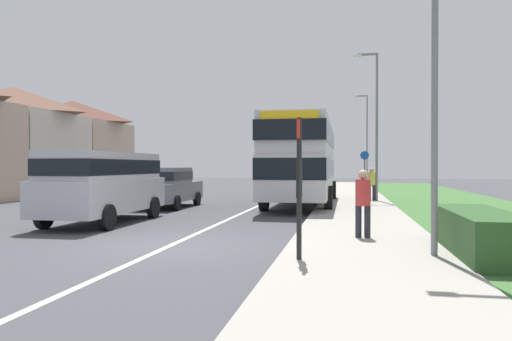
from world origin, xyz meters
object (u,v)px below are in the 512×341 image
object	(u,v)px
pedestrian_walking_away	(372,182)
street_lamp_near	(429,44)
parked_car_grey	(166,186)
parked_van_silver	(104,181)
bus_stop_sign	(299,178)
cycle_route_sign	(365,172)
pedestrian_at_stop	(363,200)
double_decker_bus	(302,157)
street_lamp_far	(366,134)
street_lamp_mid	(375,117)

from	to	relation	value
pedestrian_walking_away	street_lamp_near	xyz separation A→B (m)	(0.29, -14.42, 3.01)
parked_car_grey	street_lamp_near	world-z (taller)	street_lamp_near
parked_van_silver	pedestrian_walking_away	bearing A→B (deg)	49.28
bus_stop_sign	cycle_route_sign	xyz separation A→B (m)	(1.73, 17.22, -0.11)
pedestrian_at_stop	cycle_route_sign	world-z (taller)	cycle_route_sign
double_decker_bus	street_lamp_far	size ratio (longest dim) A/B	1.29
pedestrian_walking_away	bus_stop_sign	distance (m)	15.39
street_lamp_near	cycle_route_sign	bearing A→B (deg)	91.95
double_decker_bus	parked_van_silver	bearing A→B (deg)	-124.98
parked_van_silver	street_lamp_mid	distance (m)	13.46
pedestrian_at_stop	street_lamp_far	size ratio (longest dim) A/B	0.21
cycle_route_sign	street_lamp_mid	world-z (taller)	street_lamp_mid
pedestrian_at_stop	bus_stop_sign	bearing A→B (deg)	-112.58
cycle_route_sign	street_lamp_far	world-z (taller)	street_lamp_far
pedestrian_walking_away	cycle_route_sign	xyz separation A→B (m)	(-0.26, 1.97, 0.45)
parked_car_grey	street_lamp_mid	xyz separation A→B (m)	(8.77, 4.32, 3.17)
street_lamp_mid	street_lamp_far	xyz separation A→B (m)	(0.35, 19.78, 0.41)
street_lamp_mid	pedestrian_at_stop	bearing A→B (deg)	-94.28
double_decker_bus	pedestrian_walking_away	bearing A→B (deg)	34.80
cycle_route_sign	parked_car_grey	bearing A→B (deg)	-143.29
parked_car_grey	street_lamp_mid	bearing A→B (deg)	26.24
parked_van_silver	street_lamp_mid	bearing A→B (deg)	49.00
parked_car_grey	street_lamp_near	xyz separation A→B (m)	(8.94, -10.15, 3.06)
parked_car_grey	pedestrian_walking_away	size ratio (longest dim) A/B	2.61
parked_car_grey	cycle_route_sign	world-z (taller)	cycle_route_sign
cycle_route_sign	street_lamp_mid	bearing A→B (deg)	-78.67
street_lamp_near	street_lamp_far	world-z (taller)	street_lamp_far
parked_car_grey	bus_stop_sign	distance (m)	12.85
parked_van_silver	pedestrian_walking_away	xyz separation A→B (m)	(8.52, 9.89, -0.32)
parked_van_silver	bus_stop_sign	xyz separation A→B (m)	(6.52, -5.35, 0.25)
pedestrian_walking_away	cycle_route_sign	world-z (taller)	cycle_route_sign
parked_van_silver	cycle_route_sign	size ratio (longest dim) A/B	2.06
parked_van_silver	street_lamp_far	xyz separation A→B (m)	(8.99, 29.72, 3.22)
parked_van_silver	pedestrian_at_stop	bearing A→B (deg)	-18.01
pedestrian_at_stop	cycle_route_sign	xyz separation A→B (m)	(0.54, 14.37, 0.45)
cycle_route_sign	parked_van_silver	bearing A→B (deg)	-124.82
parked_car_grey	street_lamp_far	world-z (taller)	street_lamp_far
pedestrian_walking_away	street_lamp_mid	size ratio (longest dim) A/B	0.24
pedestrian_walking_away	bus_stop_sign	world-z (taller)	bus_stop_sign
street_lamp_far	bus_stop_sign	bearing A→B (deg)	-94.02
street_lamp_near	parked_car_grey	bearing A→B (deg)	131.38
parked_van_silver	street_lamp_far	world-z (taller)	street_lamp_far
bus_stop_sign	pedestrian_at_stop	bearing A→B (deg)	67.42
pedestrian_walking_away	double_decker_bus	bearing A→B (deg)	-145.20
double_decker_bus	cycle_route_sign	bearing A→B (deg)	55.50
street_lamp_near	street_lamp_mid	size ratio (longest dim) A/B	0.97
parked_car_grey	street_lamp_mid	size ratio (longest dim) A/B	0.61
cycle_route_sign	street_lamp_far	xyz separation A→B (m)	(0.74, 17.85, 3.08)
pedestrian_walking_away	street_lamp_far	world-z (taller)	street_lamp_far
double_decker_bus	pedestrian_walking_away	size ratio (longest dim) A/B	6.11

